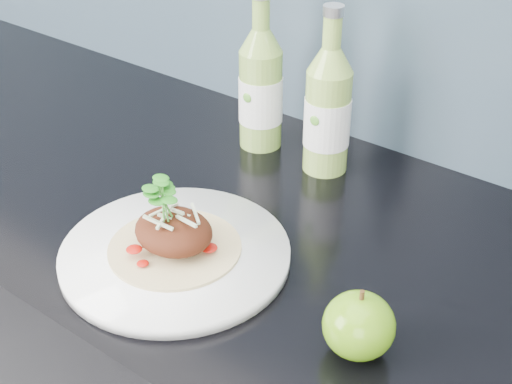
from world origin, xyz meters
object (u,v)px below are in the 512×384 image
(cider_bottle_left, at_px, (261,89))
(cider_bottle_right, at_px, (328,111))
(dinner_plate, at_px, (175,254))
(green_apple, at_px, (359,325))

(cider_bottle_left, height_order, cider_bottle_right, same)
(dinner_plate, relative_size, cider_bottle_right, 1.40)
(cider_bottle_right, bearing_deg, green_apple, -52.62)
(cider_bottle_left, distance_m, cider_bottle_right, 0.12)
(dinner_plate, distance_m, green_apple, 0.26)
(dinner_plate, distance_m, cider_bottle_right, 0.32)
(cider_bottle_right, bearing_deg, dinner_plate, -95.18)
(cider_bottle_left, relative_size, cider_bottle_right, 1.00)
(cider_bottle_left, xyz_separation_m, cider_bottle_right, (0.12, -0.00, 0.00))
(green_apple, xyz_separation_m, cider_bottle_left, (-0.36, 0.30, 0.06))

